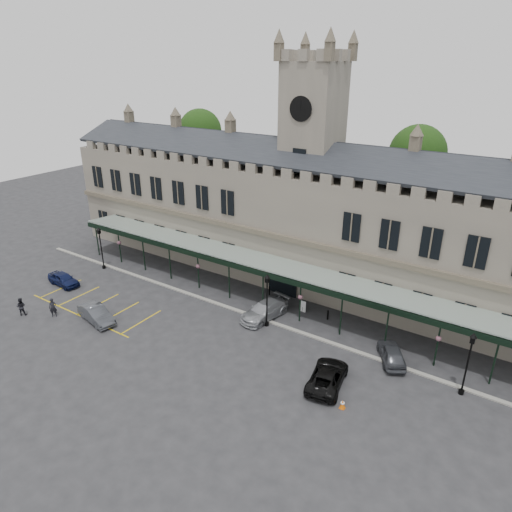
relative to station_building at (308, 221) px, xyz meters
The scene contains 22 objects.
ground 17.17m from the station_building, 90.00° to the right, with size 140.00×140.00×0.00m, color #27272A.
station_building is the anchor object (origin of this frame).
clock_tower 6.64m from the station_building, 90.00° to the left, with size 5.60×5.60×24.80m.
canopy 9.37m from the station_building, 90.00° to the right, with size 50.00×4.10×4.30m.
kerb 12.22m from the station_building, 90.00° to the right, with size 60.00×0.40×0.12m, color gray.
parking_markings 23.26m from the station_building, 128.81° to the right, with size 16.00×6.00×0.01m, color gold, non-canonical shape.
tree_behind_left 24.64m from the station_building, 157.55° to the left, with size 6.00×6.00×16.00m.
tree_behind_mid 13.67m from the station_building, 48.65° to the left, with size 6.00×6.00×16.00m.
lamp_post_left 23.37m from the station_building, 151.54° to the right, with size 0.48×0.48×5.03m.
lamp_post_mid 11.69m from the station_building, 80.23° to the right, with size 0.49×0.49×5.14m.
lamp_post_right 21.80m from the station_building, 30.83° to the right, with size 0.49×0.49×5.13m.
traffic_cone 21.78m from the station_building, 55.10° to the right, with size 0.42×0.42×0.67m.
sign_board 9.80m from the station_building, 64.12° to the right, with size 0.67×0.06×1.15m.
bollard_left 8.48m from the station_building, 99.80° to the right, with size 0.16×0.16×0.93m, color black.
bollard_right 11.02m from the station_building, 49.24° to the right, with size 0.16×0.16×0.93m, color black.
car_left_a 26.70m from the station_building, 141.71° to the right, with size 1.63×4.04×1.38m, color #0D153D.
car_left_b 22.96m from the station_building, 121.15° to the right, with size 1.58×4.53×1.49m, color #3D3F45.
car_taxi 11.53m from the station_building, 84.27° to the right, with size 2.16×5.31×1.54m, color #999BA0.
car_van 19.24m from the station_building, 57.08° to the right, with size 2.34×5.07×1.41m, color black.
car_right_a 17.40m from the station_building, 37.65° to the right, with size 1.69×4.20×1.43m, color #3D3F45.
person_a 26.46m from the station_building, 126.94° to the right, with size 0.68×0.45×1.86m, color black.
person_b 29.29m from the station_building, 129.54° to the right, with size 0.85×0.66×1.76m, color black.
Camera 1 is at (20.69, -25.15, 22.13)m, focal length 32.00 mm.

